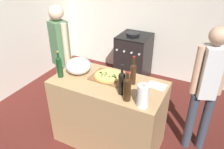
{
  "coord_description": "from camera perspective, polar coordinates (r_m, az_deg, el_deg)",
  "views": [
    {
      "loc": [
        1.31,
        -1.27,
        2.29
      ],
      "look_at": [
        0.25,
        0.8,
        0.98
      ],
      "focal_mm": 35.63,
      "sensor_mm": 36.0,
      "label": 1
    }
  ],
  "objects": [
    {
      "name": "ground_plane",
      "position": [
        3.75,
        0.69,
        -8.4
      ],
      "size": [
        4.25,
        3.36,
        0.02
      ],
      "primitive_type": "cube",
      "color": "#511E19"
    },
    {
      "name": "kitchen_wall_rear",
      "position": [
        4.4,
        9.48,
        16.1
      ],
      "size": [
        4.25,
        0.1,
        2.6
      ],
      "primitive_type": "cube",
      "color": "silver",
      "rests_on": "ground_plane"
    },
    {
      "name": "kitchen_wall_left",
      "position": [
        4.26,
        -23.13,
        13.76
      ],
      "size": [
        0.1,
        3.36,
        2.6
      ],
      "primitive_type": "cube",
      "color": "silver",
      "rests_on": "ground_plane"
    },
    {
      "name": "counter",
      "position": [
        2.89,
        -0.92,
        -9.8
      ],
      "size": [
        1.35,
        0.69,
        0.93
      ],
      "primitive_type": "cube",
      "color": "tan",
      "rests_on": "ground_plane"
    },
    {
      "name": "cutting_board",
      "position": [
        2.7,
        -1.01,
        -0.65
      ],
      "size": [
        0.4,
        0.32,
        0.02
      ],
      "primitive_type": "cube",
      "color": "brown",
      "rests_on": "counter"
    },
    {
      "name": "pizza",
      "position": [
        2.68,
        -1.02,
        -0.26
      ],
      "size": [
        0.34,
        0.34,
        0.03
      ],
      "color": "tan",
      "rests_on": "cutting_board"
    },
    {
      "name": "mixing_bowl",
      "position": [
        2.8,
        -8.62,
        2.2
      ],
      "size": [
        0.32,
        0.32,
        0.19
      ],
      "color": "#B2B2B7",
      "rests_on": "counter"
    },
    {
      "name": "paper_towel_roll",
      "position": [
        2.19,
        7.91,
        -5.42
      ],
      "size": [
        0.12,
        0.12,
        0.25
      ],
      "color": "white",
      "rests_on": "counter"
    },
    {
      "name": "wine_bottle_dark",
      "position": [
        2.73,
        -13.35,
        2.13
      ],
      "size": [
        0.07,
        0.07,
        0.34
      ],
      "color": "#143819",
      "rests_on": "counter"
    },
    {
      "name": "wine_bottle_clear",
      "position": [
        2.24,
        3.93,
        -3.42
      ],
      "size": [
        0.08,
        0.08,
        0.33
      ],
      "color": "#331E0F",
      "rests_on": "counter"
    },
    {
      "name": "wine_bottle_amber",
      "position": [
        2.52,
        5.46,
        0.45
      ],
      "size": [
        0.07,
        0.07,
        0.35
      ],
      "color": "#331E0F",
      "rests_on": "counter"
    },
    {
      "name": "wine_bottle_green",
      "position": [
        2.34,
        2.54,
        -1.96
      ],
      "size": [
        0.08,
        0.08,
        0.35
      ],
      "color": "black",
      "rests_on": "counter"
    },
    {
      "name": "recipe_sheet",
      "position": [
        2.6,
        11.45,
        -2.81
      ],
      "size": [
        0.22,
        0.17,
        0.0
      ],
      "primitive_type": "cube",
      "rotation": [
        0.0,
        0.0,
        -0.08
      ],
      "color": "white",
      "rests_on": "counter"
    },
    {
      "name": "stove",
      "position": [
        4.35,
        5.58,
        4.39
      ],
      "size": [
        0.58,
        0.63,
        0.94
      ],
      "color": "black",
      "rests_on": "ground_plane"
    },
    {
      "name": "person_in_stripes",
      "position": [
        3.29,
        -12.9,
        4.88
      ],
      "size": [
        0.36,
        0.25,
        1.67
      ],
      "color": "slate",
      "rests_on": "ground_plane"
    },
    {
      "name": "person_in_red",
      "position": [
        2.74,
        23.03,
        -2.89
      ],
      "size": [
        0.34,
        0.26,
        1.63
      ],
      "color": "#383D4C",
      "rests_on": "ground_plane"
    }
  ]
}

